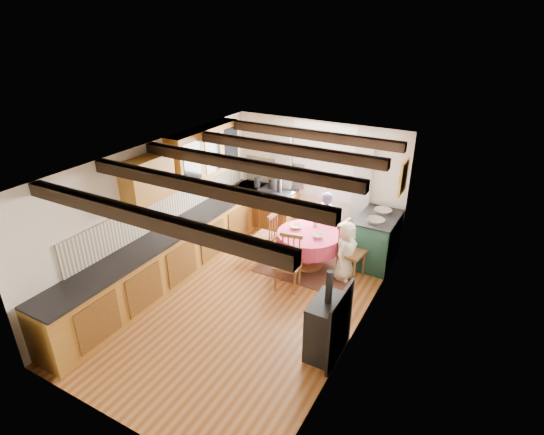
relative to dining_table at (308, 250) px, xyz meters
The scene contains 41 objects.
floor 1.50m from the dining_table, 107.37° to the right, with size 3.60×5.50×0.00m, color #AC6F3C.
ceiling 2.52m from the dining_table, 107.37° to the right, with size 3.60×5.50×0.00m, color white.
wall_back 1.66m from the dining_table, 107.83° to the left, with size 3.60×0.00×2.40m, color silver.
wall_front 4.25m from the dining_table, 96.01° to the right, with size 3.60×0.00×2.40m, color silver.
wall_left 2.77m from the dining_table, 148.06° to the right, with size 0.00×5.50×2.40m, color silver.
wall_right 2.13m from the dining_table, 45.63° to the right, with size 0.00×5.50×2.40m, color silver.
beam_a 3.94m from the dining_table, 97.32° to the right, with size 3.60×0.16×0.16m, color black.
beam_b 3.13m from the dining_table, 100.32° to the right, with size 3.60×0.16×0.16m, color black.
beam_c 2.45m from the dining_table, 107.37° to the right, with size 3.60×0.16×0.16m, color black.
beam_d 2.05m from the dining_table, 137.89° to the right, with size 3.60×0.16×0.16m, color black.
beam_e 2.10m from the dining_table, 125.75° to the left, with size 3.60×0.16×0.16m, color black.
splash_left 2.61m from the dining_table, 153.72° to the right, with size 0.02×4.50×0.55m, color beige.
splash_back 2.14m from the dining_table, 137.07° to the left, with size 1.40×0.02×0.55m, color beige.
base_cabinet_left 2.39m from the dining_table, 144.24° to the right, with size 0.60×5.30×0.88m, color #A06A22.
base_cabinet_back 1.83m from the dining_table, 144.61° to the left, with size 1.30×0.60×0.88m, color #A06A22.
worktop_left 2.43m from the dining_table, 143.96° to the right, with size 0.64×5.30×0.04m, color black.
worktop_back 1.89m from the dining_table, 145.12° to the left, with size 1.30×0.64×0.04m, color black.
wall_cabinet_glass 2.62m from the dining_table, behind, with size 0.34×1.80×0.90m, color #A06A22.
wall_cabinet_solid 3.09m from the dining_table, 140.65° to the right, with size 0.34×0.90×0.70m, color #A06A22.
window_frame 1.86m from the dining_table, 104.07° to the left, with size 1.34×0.03×1.54m, color white.
window_pane 1.87m from the dining_table, 104.02° to the left, with size 1.20×0.01×1.40m, color white.
curtain_left 1.88m from the dining_table, 133.36° to the left, with size 0.35×0.10×2.10m, color #A6A6A6.
curtain_right 1.55m from the dining_table, 67.74° to the left, with size 0.35×0.10×2.10m, color #A6A6A6.
curtain_rod 2.26m from the dining_table, 104.98° to the left, with size 0.03×0.03×2.00m, color black.
wall_picture 2.10m from the dining_table, 34.18° to the left, with size 0.04×0.50×0.60m, color gold.
wall_plate 1.99m from the dining_table, 65.15° to the left, with size 0.30×0.30×0.02m, color silver.
rug 0.34m from the dining_table, 63.43° to the left, with size 1.69×1.31×0.01m, color #522B20.
dining_table is the anchor object (origin of this frame).
chair_near 0.81m from the dining_table, 91.24° to the right, with size 0.41×0.43×0.96m, color #956033, non-canonical shape.
chair_left 0.87m from the dining_table, behind, with size 0.42×0.44×0.98m, color #956033, non-canonical shape.
chair_right 0.81m from the dining_table, ahead, with size 0.44×0.46×1.03m, color #956033, non-canonical shape.
aga_range 1.29m from the dining_table, 36.01° to the left, with size 0.68×1.05×0.96m, color #1B4237, non-canonical shape.
cast_iron_stove 2.27m from the dining_table, 59.45° to the right, with size 0.40×0.66×1.32m, color black, non-canonical shape.
child_far 0.79m from the dining_table, 87.49° to the left, with size 0.45×0.29×1.23m, color #4A496F.
child_right 0.75m from the dining_table, ahead, with size 0.53×0.35×1.09m, color beige.
bowl_a 0.48m from the dining_table, 167.02° to the left, with size 0.22×0.22×0.05m, color silver.
bowl_b 0.44m from the dining_table, 23.30° to the right, with size 0.19×0.19×0.06m, color silver.
cup 0.51m from the dining_table, 94.52° to the left, with size 0.09×0.09×0.08m, color silver.
canister_tall 2.06m from the dining_table, 149.34° to the left, with size 0.13×0.13×0.22m, color #262628.
canister_wide 1.88m from the dining_table, 140.47° to the left, with size 0.19×0.19×0.21m, color #262628.
canister_slim 1.66m from the dining_table, 139.00° to the left, with size 0.10×0.10×0.28m, color #262628.
Camera 1 is at (3.15, -4.91, 4.25)m, focal length 28.33 mm.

